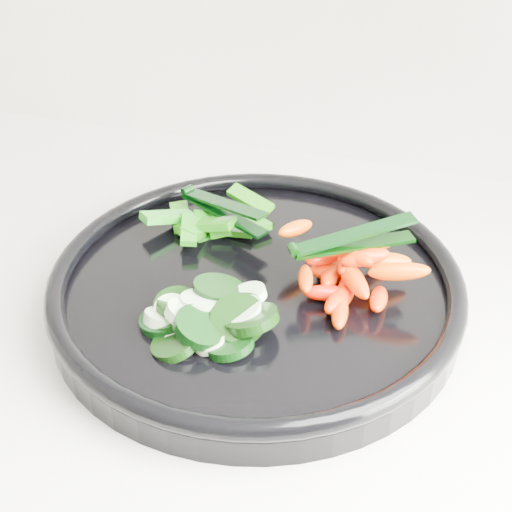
% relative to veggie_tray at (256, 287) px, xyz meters
% --- Properties ---
extents(veggie_tray, '(0.44, 0.44, 0.04)m').
position_rel_veggie_tray_xyz_m(veggie_tray, '(0.00, 0.00, 0.00)').
color(veggie_tray, black).
rests_on(veggie_tray, counter).
extents(cucumber_pile, '(0.13, 0.13, 0.04)m').
position_rel_veggie_tray_xyz_m(cucumber_pile, '(-0.03, -0.07, 0.01)').
color(cucumber_pile, black).
rests_on(cucumber_pile, veggie_tray).
extents(carrot_pile, '(0.15, 0.16, 0.05)m').
position_rel_veggie_tray_xyz_m(carrot_pile, '(0.08, 0.02, 0.02)').
color(carrot_pile, '#FF1F00').
rests_on(carrot_pile, veggie_tray).
extents(pepper_pile, '(0.13, 0.12, 0.04)m').
position_rel_veggie_tray_xyz_m(pepper_pile, '(-0.07, 0.08, 0.01)').
color(pepper_pile, '#186D0A').
rests_on(pepper_pile, veggie_tray).
extents(tong_carrot, '(0.10, 0.07, 0.02)m').
position_rel_veggie_tray_xyz_m(tong_carrot, '(0.08, 0.02, 0.05)').
color(tong_carrot, black).
rests_on(tong_carrot, carrot_pile).
extents(tong_pepper, '(0.11, 0.07, 0.02)m').
position_rel_veggie_tray_xyz_m(tong_pepper, '(-0.06, 0.08, 0.03)').
color(tong_pepper, black).
rests_on(tong_pepper, pepper_pile).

